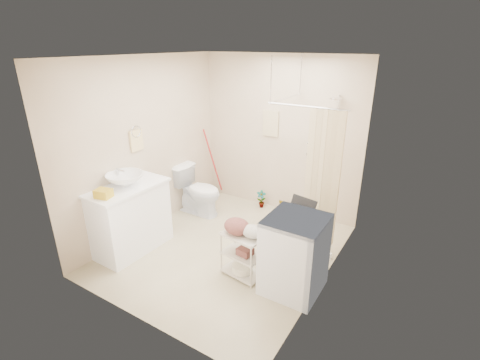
% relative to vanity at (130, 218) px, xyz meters
% --- Properties ---
extents(floor, '(3.20, 3.20, 0.00)m').
position_rel_vanity_xyz_m(floor, '(1.16, 0.67, -0.48)').
color(floor, '#C4B993').
rests_on(floor, ground).
extents(ceiling, '(2.80, 3.20, 0.04)m').
position_rel_vanity_xyz_m(ceiling, '(1.16, 0.67, 2.12)').
color(ceiling, silver).
rests_on(ceiling, ground).
extents(wall_back, '(2.80, 0.04, 2.60)m').
position_rel_vanity_xyz_m(wall_back, '(1.16, 2.27, 0.82)').
color(wall_back, beige).
rests_on(wall_back, ground).
extents(wall_front, '(2.80, 0.04, 2.60)m').
position_rel_vanity_xyz_m(wall_front, '(1.16, -0.93, 0.82)').
color(wall_front, beige).
rests_on(wall_front, ground).
extents(wall_left, '(0.04, 3.20, 2.60)m').
position_rel_vanity_xyz_m(wall_left, '(-0.24, 0.67, 0.82)').
color(wall_left, beige).
rests_on(wall_left, ground).
extents(wall_right, '(0.04, 3.20, 2.60)m').
position_rel_vanity_xyz_m(wall_right, '(2.56, 0.67, 0.82)').
color(wall_right, beige).
rests_on(wall_right, ground).
extents(vanity, '(0.64, 1.11, 0.96)m').
position_rel_vanity_xyz_m(vanity, '(0.00, 0.00, 0.00)').
color(vanity, white).
rests_on(vanity, ground).
extents(sink, '(0.60, 0.60, 0.17)m').
position_rel_vanity_xyz_m(sink, '(-0.01, 0.01, 0.57)').
color(sink, white).
rests_on(sink, vanity).
extents(counter_basket, '(0.22, 0.19, 0.11)m').
position_rel_vanity_xyz_m(counter_basket, '(0.06, -0.40, 0.54)').
color(counter_basket, gold).
rests_on(counter_basket, vanity).
extents(floor_basket, '(0.30, 0.26, 0.14)m').
position_rel_vanity_xyz_m(floor_basket, '(0.11, -0.42, -0.41)').
color(floor_basket, yellow).
rests_on(floor_basket, ground).
extents(toilet, '(0.81, 0.47, 0.83)m').
position_rel_vanity_xyz_m(toilet, '(0.12, 1.38, -0.07)').
color(toilet, white).
rests_on(toilet, ground).
extents(mop, '(0.14, 0.14, 1.29)m').
position_rel_vanity_xyz_m(mop, '(-0.13, 2.12, 0.17)').
color(mop, '#B31F21').
rests_on(mop, ground).
extents(potted_plant_a, '(0.20, 0.18, 0.32)m').
position_rel_vanity_xyz_m(potted_plant_a, '(0.94, 2.11, -0.32)').
color(potted_plant_a, brown).
rests_on(potted_plant_a, ground).
extents(potted_plant_b, '(0.20, 0.20, 0.29)m').
position_rel_vanity_xyz_m(potted_plant_b, '(1.38, 2.05, -0.34)').
color(potted_plant_b, brown).
rests_on(potted_plant_b, ground).
extents(hanging_towel, '(0.28, 0.03, 0.42)m').
position_rel_vanity_xyz_m(hanging_towel, '(1.01, 2.25, 1.02)').
color(hanging_towel, beige).
rests_on(hanging_towel, wall_back).
extents(towel_ring, '(0.04, 0.22, 0.34)m').
position_rel_vanity_xyz_m(towel_ring, '(-0.22, 0.47, 0.99)').
color(towel_ring, '#F2D78F').
rests_on(towel_ring, wall_left).
extents(tp_holder, '(0.08, 0.12, 0.14)m').
position_rel_vanity_xyz_m(tp_holder, '(-0.20, 0.72, 0.24)').
color(tp_holder, white).
rests_on(tp_holder, wall_left).
extents(shower, '(1.10, 1.10, 2.10)m').
position_rel_vanity_xyz_m(shower, '(2.01, 1.72, 0.57)').
color(shower, white).
rests_on(shower, ground).
extents(shampoo_bottle_a, '(0.10, 0.10, 0.22)m').
position_rel_vanity_xyz_m(shampoo_bottle_a, '(1.77, 2.19, 0.95)').
color(shampoo_bottle_a, white).
rests_on(shampoo_bottle_a, shower).
extents(shampoo_bottle_b, '(0.11, 0.11, 0.18)m').
position_rel_vanity_xyz_m(shampoo_bottle_b, '(1.90, 2.19, 0.93)').
color(shampoo_bottle_b, '#4263A6').
rests_on(shampoo_bottle_b, shower).
extents(washing_machine, '(0.64, 0.67, 0.94)m').
position_rel_vanity_xyz_m(washing_machine, '(2.30, 0.39, -0.01)').
color(washing_machine, silver).
rests_on(washing_machine, ground).
extents(laundry_rack, '(0.54, 0.36, 0.70)m').
position_rel_vanity_xyz_m(laundry_rack, '(1.66, 0.29, -0.13)').
color(laundry_rack, beige).
rests_on(laundry_rack, ground).
extents(ironing_board, '(0.31, 0.11, 1.07)m').
position_rel_vanity_xyz_m(ironing_board, '(2.18, 0.64, 0.05)').
color(ironing_board, black).
rests_on(ironing_board, ground).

